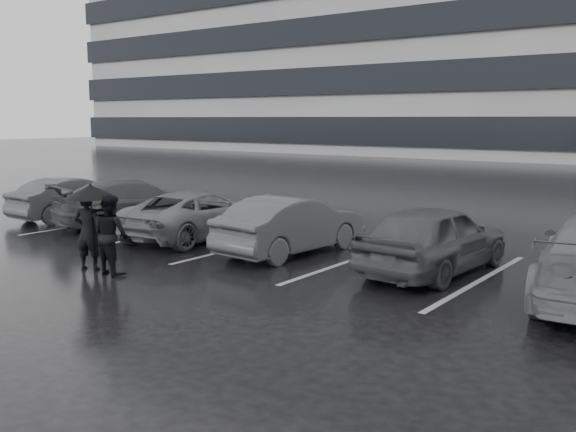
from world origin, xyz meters
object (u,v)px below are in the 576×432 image
(pedestrian_right, at_px, (111,235))
(car_west_d, at_px, (74,198))
(car_west_a, at_px, (292,225))
(car_west_b, at_px, (197,214))
(car_west_c, at_px, (135,203))
(pedestrian_left, at_px, (88,231))
(car_main, at_px, (434,238))

(pedestrian_right, bearing_deg, car_west_d, -26.32)
(car_west_a, relative_size, car_west_b, 0.91)
(car_west_a, relative_size, car_west_d, 1.03)
(car_west_c, relative_size, pedestrian_left, 2.87)
(car_west_c, bearing_deg, pedestrian_right, 153.37)
(car_west_c, bearing_deg, car_west_d, 23.26)
(car_west_b, height_order, car_west_d, car_west_d)
(car_main, height_order, car_west_c, car_main)
(car_west_d, bearing_deg, car_main, -178.80)
(car_west_d, height_order, pedestrian_right, pedestrian_right)
(car_main, distance_m, car_west_d, 11.49)
(car_west_a, xyz_separation_m, pedestrian_left, (-2.29, -3.68, 0.13))
(car_west_d, bearing_deg, pedestrian_left, 148.22)
(car_west_c, xyz_separation_m, pedestrian_left, (3.42, -4.04, 0.13))
(car_west_b, bearing_deg, pedestrian_right, 105.45)
(car_west_b, height_order, pedestrian_right, pedestrian_right)
(car_west_c, height_order, car_west_d, car_west_c)
(car_main, xyz_separation_m, car_west_c, (-9.01, 0.20, -0.04))
(car_main, relative_size, pedestrian_right, 2.59)
(car_west_a, height_order, pedestrian_right, pedestrian_right)
(car_west_b, bearing_deg, car_west_a, 173.55)
(car_main, relative_size, pedestrian_left, 2.59)
(car_main, xyz_separation_m, pedestrian_left, (-5.59, -3.84, 0.09))
(car_main, distance_m, pedestrian_left, 6.78)
(car_west_a, height_order, pedestrian_left, pedestrian_left)
(car_west_d, relative_size, pedestrian_left, 2.44)
(car_west_b, distance_m, car_west_d, 5.16)
(pedestrian_left, bearing_deg, car_west_c, -78.11)
(car_west_c, distance_m, pedestrian_left, 5.29)
(pedestrian_right, bearing_deg, car_west_c, -40.94)
(car_main, xyz_separation_m, car_west_b, (-6.33, -0.08, -0.09))
(car_main, bearing_deg, pedestrian_right, 40.44)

